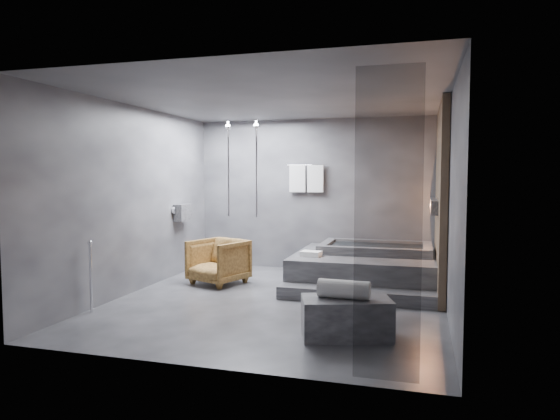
% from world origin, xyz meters
% --- Properties ---
extents(room, '(5.00, 5.04, 2.82)m').
position_xyz_m(room, '(0.40, 0.24, 1.73)').
color(room, '#2A2A2C').
rests_on(room, ground).
extents(tub_deck, '(2.20, 2.00, 0.50)m').
position_xyz_m(tub_deck, '(1.05, 1.45, 0.25)').
color(tub_deck, '#2F2F31').
rests_on(tub_deck, ground).
extents(tub_step, '(2.20, 0.36, 0.18)m').
position_xyz_m(tub_step, '(1.05, 0.27, 0.09)').
color(tub_step, '#2F2F31').
rests_on(tub_step, ground).
extents(concrete_bench, '(1.07, 0.79, 0.43)m').
position_xyz_m(concrete_bench, '(1.15, -1.27, 0.21)').
color(concrete_bench, '#333436').
rests_on(concrete_bench, ground).
extents(driftwood_chair, '(1.01, 1.03, 0.73)m').
position_xyz_m(driftwood_chair, '(-1.25, 0.84, 0.36)').
color(driftwood_chair, '#4A2F12').
rests_on(driftwood_chair, ground).
extents(rolled_towel, '(0.57, 0.23, 0.20)m').
position_xyz_m(rolled_towel, '(1.12, -1.29, 0.53)').
color(rolled_towel, silver).
rests_on(rolled_towel, concrete_bench).
extents(deck_towel, '(0.33, 0.26, 0.08)m').
position_xyz_m(deck_towel, '(0.27, 0.94, 0.54)').
color(deck_towel, white).
rests_on(deck_towel, tub_deck).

